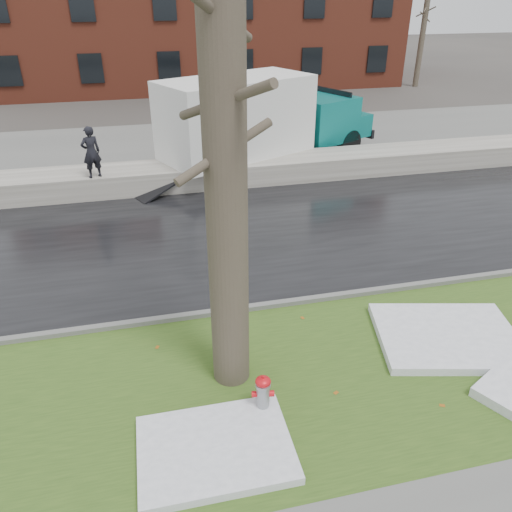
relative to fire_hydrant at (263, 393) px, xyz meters
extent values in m
plane|color=#47423D|center=(0.94, 1.80, -0.43)|extent=(120.00, 120.00, 0.00)
cube|color=#2C4918|center=(0.94, 0.55, -0.41)|extent=(60.00, 4.50, 0.04)
cube|color=black|center=(0.94, 6.30, -0.41)|extent=(60.00, 7.00, 0.03)
cube|color=slate|center=(0.94, 14.80, -0.41)|extent=(60.00, 9.00, 0.03)
cube|color=slate|center=(0.94, 2.80, -0.36)|extent=(60.00, 0.15, 0.14)
cube|color=#B4AEA4|center=(0.94, 10.50, -0.05)|extent=(60.00, 1.60, 0.75)
cube|color=brown|center=(2.94, 31.80, 4.57)|extent=(26.00, 12.00, 10.00)
cylinder|color=brown|center=(-5.06, 27.80, 2.82)|extent=(0.36, 0.36, 6.50)
cylinder|color=brown|center=(-5.06, 27.80, 3.77)|extent=(0.84, 1.62, 0.73)
cylinder|color=brown|center=(-5.06, 27.80, 4.67)|extent=(1.08, 1.26, 0.66)
cylinder|color=brown|center=(-5.06, 27.80, 3.17)|extent=(1.40, 0.61, 0.63)
cylinder|color=brown|center=(16.94, 25.80, 2.82)|extent=(0.36, 0.36, 6.50)
cylinder|color=brown|center=(16.94, 25.80, 3.77)|extent=(0.84, 1.62, 0.73)
cylinder|color=brown|center=(16.94, 25.80, 4.67)|extent=(1.08, 1.26, 0.66)
cylinder|color=brown|center=(16.94, 25.80, 3.17)|extent=(1.40, 0.61, 0.63)
cylinder|color=gray|center=(0.00, 0.00, -0.08)|extent=(0.24, 0.24, 0.63)
ellipsoid|color=red|center=(0.00, 0.00, 0.24)|extent=(0.28, 0.28, 0.15)
cylinder|color=red|center=(0.00, 0.00, 0.32)|extent=(0.05, 0.05, 0.04)
cylinder|color=red|center=(-0.13, 0.02, -0.01)|extent=(0.11, 0.11, 0.10)
cylinder|color=red|center=(0.13, -0.03, -0.01)|extent=(0.11, 0.11, 0.10)
cylinder|color=gray|center=(0.02, 0.12, -0.01)|extent=(0.14, 0.11, 0.13)
cylinder|color=brown|center=(-0.32, 0.95, 3.46)|extent=(0.66, 0.66, 7.71)
cylinder|color=brown|center=(-0.32, 0.95, 4.23)|extent=(1.06, 1.72, 0.80)
cylinder|color=brown|center=(-0.32, 0.95, 5.22)|extent=(1.09, 1.46, 0.73)
cylinder|color=brown|center=(-0.32, 0.95, 3.57)|extent=(1.51, 0.78, 0.69)
cube|color=black|center=(3.00, 11.80, 0.19)|extent=(7.36, 4.06, 0.21)
cube|color=silver|center=(1.87, 11.28, 1.58)|extent=(5.70, 4.33, 2.59)
cube|color=#0C706C|center=(5.48, 12.94, 1.01)|extent=(2.96, 3.01, 1.63)
cube|color=#0C706C|center=(6.74, 13.51, 0.62)|extent=(1.92, 2.39, 0.86)
cube|color=black|center=(6.09, 13.22, 1.58)|extent=(0.87, 1.77, 0.86)
cube|color=black|center=(-1.00, 9.96, -0.12)|extent=(1.97, 1.73, 0.64)
cylinder|color=black|center=(6.55, 12.32, 0.10)|extent=(1.08, 0.70, 1.05)
cylinder|color=black|center=(5.72, 14.15, 0.10)|extent=(1.08, 0.70, 1.05)
cylinder|color=black|center=(2.55, 10.49, 0.10)|extent=(1.08, 0.70, 1.05)
cylinder|color=black|center=(1.71, 12.31, 0.10)|extent=(1.08, 0.70, 1.05)
cylinder|color=black|center=(1.16, 9.85, 0.10)|extent=(1.08, 0.70, 1.05)
cylinder|color=black|center=(0.32, 11.67, 0.10)|extent=(1.08, 0.70, 1.05)
imported|color=black|center=(-2.90, 9.90, 1.11)|extent=(0.67, 0.56, 1.58)
cube|color=white|center=(3.85, 0.95, -0.31)|extent=(2.99, 2.55, 0.16)
cube|color=white|center=(-0.86, -0.61, -0.32)|extent=(2.21, 1.62, 0.14)
camera|label=1|loc=(-1.43, -5.58, 5.56)|focal=35.00mm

